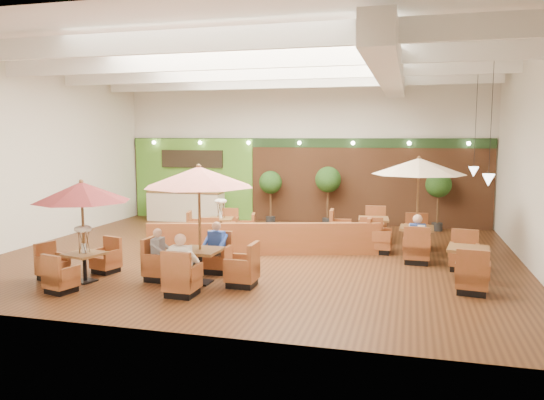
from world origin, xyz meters
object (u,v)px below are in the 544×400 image
(topiary_2, at_px, (438,187))
(diner_3, at_px, (417,234))
(diner_1, at_px, (216,242))
(table_1, at_px, (199,203))
(diner_4, at_px, (417,234))
(service_counter, at_px, (186,206))
(table_5, at_px, (364,231))
(topiary_0, at_px, (270,184))
(topiary_1, at_px, (328,182))
(table_4, at_px, (468,265))
(table_0, at_px, (80,209))
(table_3, at_px, (221,226))
(booth_divider, at_px, (264,239))
(table_2, at_px, (416,184))
(diner_0, at_px, (182,259))
(diner_2, at_px, (160,249))

(topiary_2, distance_m, diner_3, 5.28)
(topiary_2, height_order, diner_1, topiary_2)
(table_1, xyz_separation_m, diner_4, (4.72, 3.18, -1.06))
(table_1, bearing_deg, service_counter, 117.20)
(diner_3, bearing_deg, table_5, 119.53)
(table_1, xyz_separation_m, table_5, (3.16, 5.52, -1.45))
(topiary_0, xyz_separation_m, topiary_1, (2.18, 0.00, 0.14))
(service_counter, height_order, table_1, table_1)
(table_4, relative_size, diner_4, 3.26)
(table_0, relative_size, table_3, 1.00)
(table_3, height_order, diner_4, table_3)
(booth_divider, distance_m, table_2, 4.44)
(service_counter, relative_size, table_3, 1.26)
(table_4, bearing_deg, booth_divider, 173.12)
(table_3, relative_size, diner_4, 2.85)
(table_0, xyz_separation_m, topiary_1, (4.23, 8.92, -0.04))
(service_counter, xyz_separation_m, topiary_0, (3.38, 0.20, 0.91))
(booth_divider, distance_m, table_4, 5.41)
(topiary_2, relative_size, diner_3, 2.47)
(table_3, xyz_separation_m, diner_3, (6.09, -1.89, 0.36))
(diner_4, bearing_deg, table_1, -140.90)
(table_1, distance_m, table_2, 6.27)
(table_0, distance_m, table_4, 8.86)
(table_4, height_order, topiary_1, topiary_1)
(topiary_1, bearing_deg, table_5, -61.23)
(table_4, height_order, diner_1, diner_1)
(topiary_1, height_order, diner_4, topiary_1)
(diner_0, bearing_deg, diner_3, 40.21)
(topiary_0, height_order, topiary_2, topiary_2)
(table_2, height_order, topiary_2, table_2)
(topiary_2, height_order, diner_4, topiary_2)
(diner_2, bearing_deg, topiary_2, 137.29)
(table_0, xyz_separation_m, table_3, (1.26, 5.64, -1.27))
(table_2, distance_m, diner_0, 7.07)
(booth_divider, xyz_separation_m, table_2, (4.03, 1.07, 1.53))
(diner_1, xyz_separation_m, diner_2, (-0.98, -0.98, -0.01))
(service_counter, relative_size, diner_3, 3.58)
(diner_1, distance_m, diner_2, 1.39)
(table_2, xyz_separation_m, table_3, (-6.02, 0.88, -1.57))
(table_3, relative_size, table_4, 0.87)
(diner_1, relative_size, diner_2, 1.05)
(diner_4, bearing_deg, topiary_1, 126.25)
(table_2, bearing_deg, table_3, 173.21)
(table_1, relative_size, table_4, 0.99)
(topiary_2, bearing_deg, topiary_1, 180.00)
(table_2, xyz_separation_m, diner_1, (-4.65, -3.21, -1.23))
(service_counter, bearing_deg, diner_3, -29.78)
(table_2, bearing_deg, service_counter, 156.81)
(table_2, distance_m, table_4, 3.19)
(topiary_1, relative_size, diner_4, 2.64)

